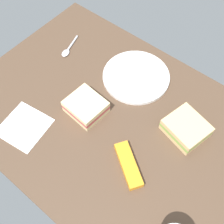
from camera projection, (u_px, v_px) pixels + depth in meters
tabletop at (112, 119)px, 86.01cm from camera, size 90.00×64.00×2.00cm
plate_of_food at (136, 77)px, 92.60cm from camera, size 21.73×21.73×1.20cm
sandwich_main at (86, 107)px, 84.55cm from camera, size 11.46×10.47×4.40cm
sandwich_side at (186, 128)px, 80.68cm from camera, size 13.27×12.44×4.40cm
spoon at (68, 49)px, 99.23cm from camera, size 4.49×10.79×0.80cm
snack_bar at (128, 165)px, 76.17cm from camera, size 13.06×10.38×2.00cm
paper_napkin at (24, 127)px, 83.32cm from camera, size 14.51×14.51×0.30cm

